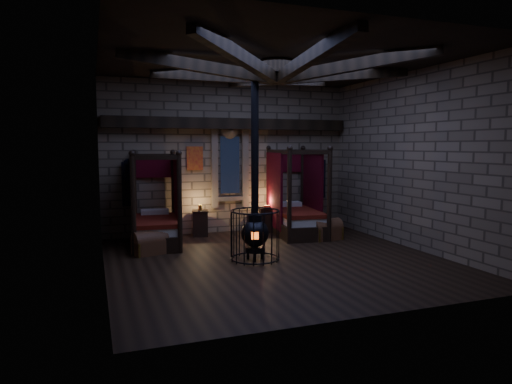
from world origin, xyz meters
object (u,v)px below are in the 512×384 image
object	(u,v)px
bed_right	(295,213)
trunk_right	(326,230)
trunk_left	(150,244)
bed_left	(156,222)
stove	(255,231)

from	to	relation	value
bed_right	trunk_right	world-z (taller)	bed_right
trunk_left	trunk_right	world-z (taller)	trunk_right
trunk_right	bed_right	bearing A→B (deg)	108.39
bed_left	trunk_right	size ratio (longest dim) A/B	2.72
trunk_left	stove	world-z (taller)	stove
bed_right	stove	xyz separation A→B (m)	(-2.04, -2.37, 0.06)
bed_left	bed_right	distance (m)	3.82
trunk_right	bed_left	bearing A→B (deg)	161.44
bed_left	stove	xyz separation A→B (m)	(1.78, -2.34, 0.09)
bed_right	stove	distance (m)	3.12
trunk_left	trunk_right	xyz separation A→B (m)	(4.52, 0.08, 0.01)
trunk_left	trunk_right	bearing A→B (deg)	-15.00
bed_right	trunk_left	distance (m)	4.23
trunk_right	stove	world-z (taller)	stove
bed_right	stove	bearing A→B (deg)	-123.80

